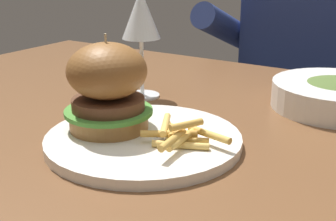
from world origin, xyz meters
TOP-DOWN VIEW (x-y plane):
  - dining_table at (0.00, 0.00)m, footprint 1.47×0.84m
  - main_plate at (-0.09, -0.10)m, footprint 0.26×0.26m
  - burger_sandwich at (-0.15, -0.11)m, footprint 0.12×0.12m
  - fries_pile at (-0.03, -0.10)m, footprint 0.12×0.11m
  - wine_glass at (-0.22, 0.08)m, footprint 0.07×0.07m
  - diner_person at (-0.09, 0.70)m, footprint 0.51×0.36m

SIDE VIEW (x-z plane):
  - diner_person at x=-0.09m, z-range -0.02..1.15m
  - dining_table at x=0.00m, z-range 0.29..1.03m
  - main_plate at x=-0.09m, z-range 0.74..0.75m
  - fries_pile at x=-0.03m, z-range 0.75..0.78m
  - burger_sandwich at x=-0.15m, z-range 0.75..0.88m
  - wine_glass at x=-0.22m, z-range 0.79..0.98m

